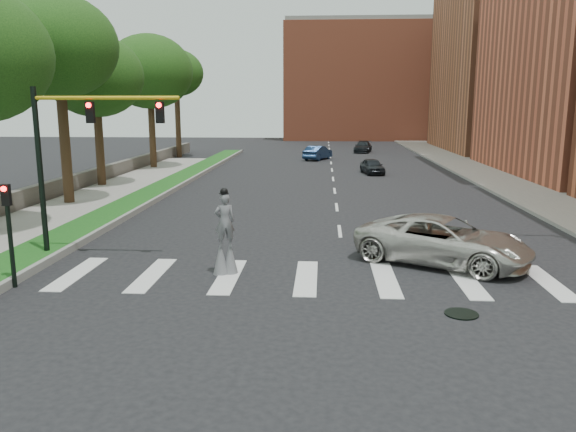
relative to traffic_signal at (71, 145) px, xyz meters
The scene contains 20 objects.
ground_plane 11.04m from the traffic_signal, 17.05° to the right, with size 160.00×160.00×0.00m, color black.
grass_median 17.56m from the traffic_signal, 95.77° to the left, with size 2.00×60.00×0.25m, color #154A15.
median_curb 17.48m from the traffic_signal, 92.25° to the left, with size 0.20×60.00×0.28m, color gray.
sidewalk_left 9.37m from the traffic_signal, 123.98° to the left, with size 4.00×60.00×0.18m, color gray.
sidewalk_right 31.58m from the traffic_signal, 44.64° to the left, with size 5.00×90.00×0.18m, color gray.
stone_wall 20.64m from the traffic_signal, 110.80° to the left, with size 0.50×56.00×1.10m, color #514C45.
manhole 14.33m from the traffic_signal, 21.36° to the right, with size 0.90×0.90×0.04m, color black.
building_far 60.38m from the traffic_signal, 58.07° to the left, with size 16.00×22.00×20.00m, color #AE6240.
building_backdrop 76.80m from the traffic_signal, 78.12° to the left, with size 26.00×14.00×18.00m, color #CA5F3F.
traffic_signal is the anchor object (origin of this frame).
secondary_signal 4.17m from the traffic_signal, 98.43° to the right, with size 0.25×0.21×3.23m.
stilt_performer 6.72m from the traffic_signal, 16.26° to the right, with size 0.82×0.64×2.91m.
suv_crossing 13.68m from the traffic_signal, ahead, with size 2.81×6.09×1.69m, color beige.
car_near 29.72m from the traffic_signal, 63.80° to the left, with size 1.47×3.65×1.24m, color black.
car_mid 39.21m from the traffic_signal, 77.51° to the left, with size 1.52×4.35×1.43m, color navy.
car_far 49.62m from the traffic_signal, 73.92° to the left, with size 1.81×4.46×1.29m, color black.
tree_2 12.72m from the traffic_signal, 116.11° to the left, with size 6.40×6.40×11.36m.
tree_3 19.00m from the traffic_signal, 109.12° to the left, with size 6.35×6.35×10.12m.
tree_4 29.66m from the traffic_signal, 101.53° to the left, with size 7.36×7.36×11.46m.
tree_5 40.78m from the traffic_signal, 99.19° to the left, with size 5.70×5.70×11.24m.
Camera 1 is at (-0.79, -16.60, 5.57)m, focal length 35.00 mm.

